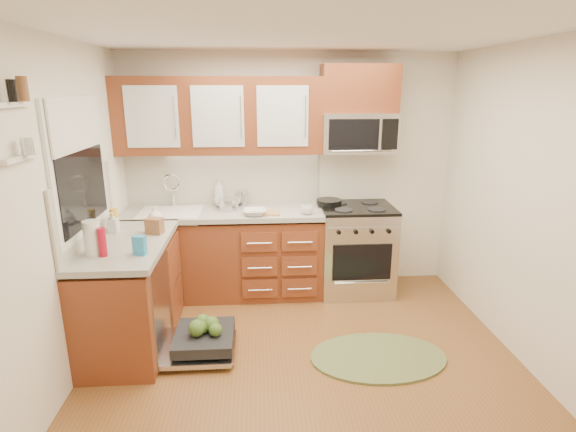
{
  "coord_description": "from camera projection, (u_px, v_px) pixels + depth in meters",
  "views": [
    {
      "loc": [
        -0.35,
        -3.05,
        2.14
      ],
      "look_at": [
        -0.09,
        0.85,
        1.02
      ],
      "focal_mm": 28.0,
      "sensor_mm": 36.0,
      "label": 1
    }
  ],
  "objects": [
    {
      "name": "ceiling",
      "position": [
        310.0,
        29.0,
        2.85
      ],
      "size": [
        3.5,
        3.5,
        0.0
      ],
      "primitive_type": "plane",
      "rotation": [
        3.14,
        0.0,
        0.0
      ],
      "color": "white",
      "rests_on": "ground"
    },
    {
      "name": "bowl_b",
      "position": [
        227.0,
        203.0,
        4.76
      ],
      "size": [
        0.32,
        0.32,
        0.09
      ],
      "primitive_type": "imported",
      "rotation": [
        0.0,
        0.0,
        0.15
      ],
      "color": "#999999",
      "rests_on": "countertop_back"
    },
    {
      "name": "cup",
      "position": [
        307.0,
        210.0,
        4.48
      ],
      "size": [
        0.14,
        0.14,
        0.1
      ],
      "primitive_type": "imported",
      "rotation": [
        0.0,
        0.0,
        -0.21
      ],
      "color": "#999999",
      "rests_on": "countertop_back"
    },
    {
      "name": "microwave",
      "position": [
        358.0,
        133.0,
        4.6
      ],
      "size": [
        0.76,
        0.38,
        0.4
      ],
      "primitive_type": null,
      "color": "silver",
      "rests_on": "ground"
    },
    {
      "name": "bowl_a",
      "position": [
        255.0,
        212.0,
        4.45
      ],
      "size": [
        0.24,
        0.24,
        0.06
      ],
      "primitive_type": "imported",
      "rotation": [
        0.0,
        0.0,
        0.04
      ],
      "color": "#999999",
      "rests_on": "countertop_back"
    },
    {
      "name": "soap_bottle_c",
      "position": [
        155.0,
        215.0,
        4.18
      ],
      "size": [
        0.15,
        0.15,
        0.16
      ],
      "primitive_type": "imported",
      "rotation": [
        0.0,
        0.0,
        0.3
      ],
      "color": "#999999",
      "rests_on": "countertop_left"
    },
    {
      "name": "base_cabinet_back",
      "position": [
        224.0,
        256.0,
        4.76
      ],
      "size": [
        2.05,
        0.6,
        0.85
      ],
      "primitive_type": "cube",
      "color": "brown",
      "rests_on": "ground"
    },
    {
      "name": "wooden_box",
      "position": [
        155.0,
        226.0,
        3.87
      ],
      "size": [
        0.16,
        0.13,
        0.14
      ],
      "primitive_type": "cube",
      "rotation": [
        0.0,
        0.0,
        -0.25
      ],
      "color": "brown",
      "rests_on": "countertop_left"
    },
    {
      "name": "wall_front",
      "position": [
        365.0,
        361.0,
        1.51
      ],
      "size": [
        3.5,
        0.04,
        2.5
      ],
      "primitive_type": "cube",
      "color": "silver",
      "rests_on": "ground"
    },
    {
      "name": "backsplash_back",
      "position": [
        223.0,
        178.0,
        4.82
      ],
      "size": [
        2.05,
        0.02,
        0.57
      ],
      "primitive_type": "cube",
      "color": "#BBB9A8",
      "rests_on": "ground"
    },
    {
      "name": "soap_bottle_b",
      "position": [
        113.0,
        222.0,
        3.91
      ],
      "size": [
        0.09,
        0.09,
        0.18
      ],
      "primitive_type": "imported",
      "rotation": [
        0.0,
        0.0,
        -0.08
      ],
      "color": "#999999",
      "rests_on": "countertop_left"
    },
    {
      "name": "cutting_board",
      "position": [
        265.0,
        213.0,
        4.5
      ],
      "size": [
        0.29,
        0.2,
        0.02
      ],
      "primitive_type": "cube",
      "rotation": [
        0.0,
        0.0,
        -0.05
      ],
      "color": "tan",
      "rests_on": "countertop_back"
    },
    {
      "name": "soap_bottle_a",
      "position": [
        219.0,
        192.0,
        4.8
      ],
      "size": [
        0.15,
        0.15,
        0.3
      ],
      "primitive_type": "imported",
      "rotation": [
        0.0,
        0.0,
        0.36
      ],
      "color": "#999999",
      "rests_on": "countertop_back"
    },
    {
      "name": "backsplash_left",
      "position": [
        86.0,
        209.0,
        3.6
      ],
      "size": [
        0.02,
        1.25,
        0.57
      ],
      "primitive_type": "cube",
      "color": "#BBB9A8",
      "rests_on": "ground"
    },
    {
      "name": "stock_pot",
      "position": [
        229.0,
        205.0,
        4.62
      ],
      "size": [
        0.22,
        0.22,
        0.12
      ],
      "primitive_type": "cylinder",
      "rotation": [
        0.0,
        0.0,
        -0.09
      ],
      "color": "silver",
      "rests_on": "countertop_back"
    },
    {
      "name": "base_cabinet_left",
      "position": [
        131.0,
        297.0,
        3.83
      ],
      "size": [
        0.6,
        1.25,
        0.85
      ],
      "primitive_type": "cube",
      "color": "brown",
      "rests_on": "ground"
    },
    {
      "name": "shelf_lower",
      "position": [
        22.0,
        157.0,
        2.61
      ],
      "size": [
        0.04,
        0.4,
        0.03
      ],
      "primitive_type": "cube",
      "color": "white",
      "rests_on": "ground"
    },
    {
      "name": "skillet",
      "position": [
        329.0,
        202.0,
        4.77
      ],
      "size": [
        0.32,
        0.32,
        0.05
      ],
      "primitive_type": "cylinder",
      "rotation": [
        0.0,
        0.0,
        -0.24
      ],
      "color": "black",
      "rests_on": "range"
    },
    {
      "name": "countertop_left",
      "position": [
        127.0,
        244.0,
        3.7
      ],
      "size": [
        0.64,
        1.27,
        0.05
      ],
      "primitive_type": "cube",
      "color": "#B1ACA2",
      "rests_on": "base_cabinet_left"
    },
    {
      "name": "sink",
      "position": [
        171.0,
        224.0,
        4.6
      ],
      "size": [
        0.62,
        0.5,
        0.26
      ],
      "primitive_type": null,
      "color": "white",
      "rests_on": "ground"
    },
    {
      "name": "blue_carton",
      "position": [
        140.0,
        245.0,
        3.38
      ],
      "size": [
        0.1,
        0.07,
        0.15
      ],
      "primitive_type": "cube",
      "rotation": [
        0.0,
        0.0,
        -0.22
      ],
      "color": "#2985C1",
      "rests_on": "countertop_left"
    },
    {
      "name": "wall_back",
      "position": [
        290.0,
        173.0,
        4.87
      ],
      "size": [
        3.5,
        0.04,
        2.5
      ],
      "primitive_type": "cube",
      "color": "silver",
      "rests_on": "ground"
    },
    {
      "name": "upper_cabinets",
      "position": [
        219.0,
        116.0,
        4.49
      ],
      "size": [
        2.05,
        0.35,
        0.75
      ],
      "primitive_type": null,
      "color": "brown",
      "rests_on": "ground"
    },
    {
      "name": "window",
      "position": [
        79.0,
        167.0,
        3.48
      ],
      "size": [
        0.03,
        1.05,
        1.05
      ],
      "primitive_type": null,
      "color": "white",
      "rests_on": "ground"
    },
    {
      "name": "paper_towel_roll",
      "position": [
        92.0,
        238.0,
        3.36
      ],
      "size": [
        0.16,
        0.16,
        0.27
      ],
      "primitive_type": "cylinder",
      "rotation": [
        0.0,
        0.0,
        -0.36
      ],
      "color": "white",
      "rests_on": "countertop_left"
    },
    {
      "name": "dishwasher",
      "position": [
        200.0,
        342.0,
        3.74
      ],
      "size": [
        0.7,
        0.6,
        0.2
      ],
      "primitive_type": null,
      "color": "silver",
      "rests_on": "ground"
    },
    {
      "name": "window_blind",
      "position": [
        77.0,
        124.0,
        3.39
      ],
      "size": [
        0.02,
        0.96,
        0.4
      ],
      "primitive_type": "cube",
      "color": "white",
      "rests_on": "ground"
    },
    {
      "name": "wall_left",
      "position": [
        55.0,
        223.0,
        3.08
      ],
      "size": [
        0.04,
        3.5,
        2.5
      ],
      "primitive_type": "cube",
      "color": "silver",
      "rests_on": "ground"
    },
    {
      "name": "wall_right",
      "position": [
        544.0,
        213.0,
        3.31
      ],
      "size": [
        0.04,
        3.5,
        2.5
      ],
      "primitive_type": "cube",
      "color": "silver",
      "rests_on": "ground"
    },
    {
      "name": "rug",
      "position": [
        378.0,
        357.0,
        3.69
      ],
      "size": [
        1.22,
        0.88,
        0.02
      ],
      "primitive_type": null,
      "rotation": [
        0.0,
        0.0,
        0.14
      ],
      "color": "olive",
      "rests_on": "ground"
    },
    {
      "name": "shelf_upper",
      "position": [
        13.0,
        104.0,
        2.53
      ],
      "size": [
        0.04,
        0.4,
        0.03
      ],
      "primitive_type": "cube",
      "color": "white",
      "rests_on": "ground"
    },
    {
      "name": "mustard_bottle",
      "position": [
        114.0,
        220.0,
        3.94
      ],
      "size": [
        0.08,
        0.08,
        0.2
      ],
      "primitive_type": "cylinder",
      "rotation": [
        0.0,
        0.0,
        -0.38
      ],
      "color": "#F9A91B",
      "rests_on": "countertop_left"
    },
    {
      "name": "cabinet_over_mw",
      "position": [
        359.0,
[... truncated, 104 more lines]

